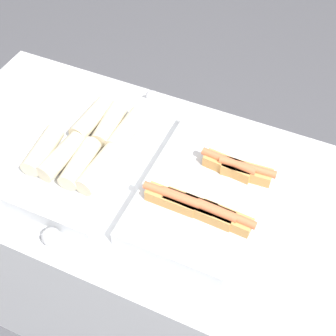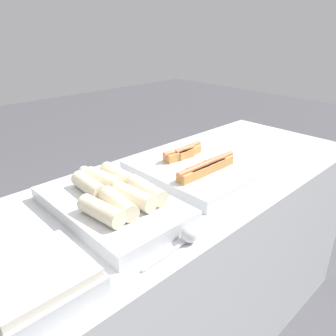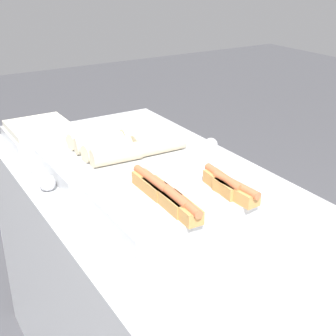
{
  "view_description": "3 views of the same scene",
  "coord_description": "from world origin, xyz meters",
  "px_view_note": "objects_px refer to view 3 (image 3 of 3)",
  "views": [
    {
      "loc": [
        0.23,
        -0.76,
        1.98
      ],
      "look_at": [
        -0.12,
        0.0,
        0.98
      ],
      "focal_mm": 50.0,
      "sensor_mm": 36.0,
      "label": 1
    },
    {
      "loc": [
        -0.92,
        -0.83,
        1.49
      ],
      "look_at": [
        -0.12,
        0.0,
        0.98
      ],
      "focal_mm": 35.0,
      "sensor_mm": 36.0,
      "label": 2
    },
    {
      "loc": [
        0.94,
        -0.65,
        1.54
      ],
      "look_at": [
        -0.12,
        0.0,
        0.98
      ],
      "focal_mm": 50.0,
      "sensor_mm": 36.0,
      "label": 3
    }
  ],
  "objects_px": {
    "tray_wraps": "(126,152)",
    "serving_spoon_far": "(209,145)",
    "tray_side_front": "(40,134)",
    "serving_spoon_near": "(46,182)",
    "tray_hotdogs": "(187,197)"
  },
  "relations": [
    {
      "from": "tray_hotdogs",
      "to": "tray_side_front",
      "type": "xyz_separation_m",
      "value": [
        -0.72,
        -0.19,
        0.0
      ]
    },
    {
      "from": "serving_spoon_near",
      "to": "serving_spoon_far",
      "type": "relative_size",
      "value": 0.94
    },
    {
      "from": "tray_hotdogs",
      "to": "serving_spoon_near",
      "type": "relative_size",
      "value": 2.3
    },
    {
      "from": "serving_spoon_far",
      "to": "serving_spoon_near",
      "type": "bearing_deg",
      "value": -90.49
    },
    {
      "from": "serving_spoon_far",
      "to": "tray_wraps",
      "type": "bearing_deg",
      "value": -100.55
    },
    {
      "from": "tray_hotdogs",
      "to": "tray_side_front",
      "type": "distance_m",
      "value": 0.74
    },
    {
      "from": "tray_hotdogs",
      "to": "serving_spoon_far",
      "type": "height_order",
      "value": "tray_hotdogs"
    },
    {
      "from": "tray_wraps",
      "to": "serving_spoon_near",
      "type": "xyz_separation_m",
      "value": [
        0.05,
        -0.3,
        -0.02
      ]
    },
    {
      "from": "tray_side_front",
      "to": "serving_spoon_far",
      "type": "xyz_separation_m",
      "value": [
        0.4,
        0.49,
        -0.01
      ]
    },
    {
      "from": "tray_wraps",
      "to": "tray_hotdogs",
      "type": "bearing_deg",
      "value": -0.29
    },
    {
      "from": "tray_wraps",
      "to": "serving_spoon_far",
      "type": "bearing_deg",
      "value": 79.45
    },
    {
      "from": "tray_hotdogs",
      "to": "tray_wraps",
      "type": "relative_size",
      "value": 0.91
    },
    {
      "from": "tray_hotdogs",
      "to": "serving_spoon_far",
      "type": "distance_m",
      "value": 0.44
    },
    {
      "from": "tray_wraps",
      "to": "tray_side_front",
      "type": "bearing_deg",
      "value": -151.18
    },
    {
      "from": "tray_hotdogs",
      "to": "serving_spoon_far",
      "type": "xyz_separation_m",
      "value": [
        -0.32,
        0.31,
        -0.01
      ]
    }
  ]
}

